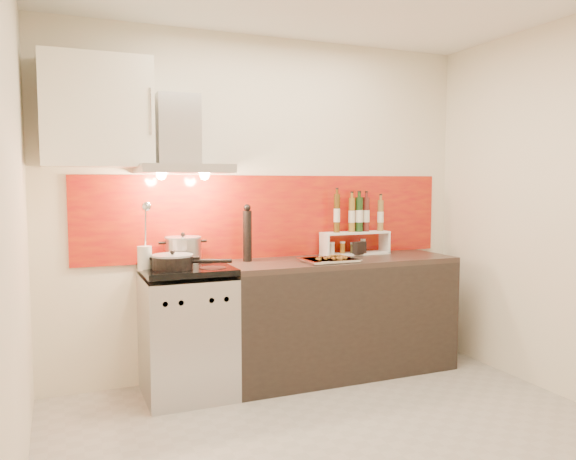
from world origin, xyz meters
name	(u,v)px	position (x,y,z in m)	size (l,w,h in m)	color
floor	(351,443)	(0.00, 0.00, 0.00)	(3.40, 3.40, 0.00)	#9E9991
back_wall	(266,206)	(0.00, 1.40, 1.30)	(3.40, 0.02, 2.60)	silver
left_wall	(11,226)	(-1.70, 0.00, 1.30)	(0.02, 2.80, 2.60)	silver
backsplash	(273,217)	(0.05, 1.39, 1.22)	(3.00, 0.02, 0.64)	#9E0812
range_stove	(187,333)	(-0.70, 1.10, 0.44)	(0.60, 0.60, 0.91)	#B7B7BA
counter	(340,316)	(0.50, 1.10, 0.45)	(1.80, 0.60, 0.90)	black
range_hood	(180,146)	(-0.70, 1.24, 1.74)	(0.62, 0.50, 0.61)	#B7B7BA
upper_cabinet	(97,112)	(-1.25, 1.22, 1.95)	(0.70, 0.35, 0.72)	white
stock_pot	(183,250)	(-0.68, 1.27, 1.01)	(0.26, 0.26, 0.22)	#B7B7BA
saute_pan	(174,262)	(-0.80, 1.01, 0.96)	(0.52, 0.28, 0.13)	black
utensil_jar	(145,250)	(-0.98, 1.09, 1.04)	(0.10, 0.15, 0.46)	silver
pepper_mill	(247,234)	(-0.21, 1.23, 1.11)	(0.07, 0.07, 0.43)	black
step_shelf	(356,229)	(0.74, 1.27, 1.11)	(0.58, 0.16, 0.49)	white
caddy_box	(359,248)	(0.73, 1.21, 0.96)	(0.12, 0.05, 0.10)	black
baking_tray	(329,259)	(0.34, 0.99, 0.92)	(0.41, 0.32, 0.03)	silver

